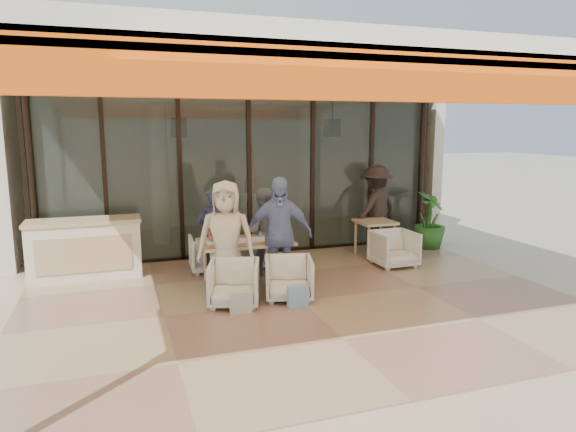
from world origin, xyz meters
name	(u,v)px	position (x,y,z in m)	size (l,w,h in m)	color
ground	(301,302)	(0.00, 0.00, 0.00)	(70.00, 70.00, 0.00)	#C6B293
terrace_floor	(301,302)	(0.00, 0.00, 0.01)	(8.00, 6.00, 0.01)	tan
terrace_structure	(309,76)	(0.00, -0.26, 3.25)	(8.00, 6.00, 3.40)	silver
glass_storefront	(249,177)	(0.00, 3.00, 1.60)	(8.08, 0.10, 3.20)	#9EADA3
interior_block	(225,141)	(0.01, 5.31, 2.23)	(9.05, 3.62, 3.52)	silver
host_counter	(85,249)	(-3.07, 2.30, 0.53)	(1.85, 0.65, 1.04)	silver
dining_table	(245,244)	(-0.57, 1.13, 0.69)	(1.50, 0.90, 0.93)	tan
chair_far_left	(210,252)	(-0.98, 2.08, 0.37)	(0.71, 0.67, 0.73)	silver
chair_far_right	(255,249)	(-0.14, 2.08, 0.34)	(0.66, 0.62, 0.68)	silver
chair_near_left	(234,281)	(-0.98, 0.18, 0.37)	(0.71, 0.67, 0.73)	silver
chair_near_right	(289,276)	(-0.14, 0.18, 0.36)	(0.70, 0.65, 0.72)	silver
diner_navy	(215,234)	(-0.98, 1.58, 0.79)	(0.57, 0.38, 1.58)	#171B34
diner_grey	(263,232)	(-0.14, 1.58, 0.77)	(0.75, 0.59, 1.55)	slate
diner_cream	(226,239)	(-0.98, 0.68, 0.89)	(0.87, 0.57, 1.79)	beige
diner_periwinkle	(278,234)	(-0.14, 0.68, 0.91)	(1.07, 0.44, 1.82)	#6D7CB6
tote_bag_cream	(241,303)	(-0.98, -0.22, 0.17)	(0.30, 0.10, 0.34)	silver
tote_bag_blue	(298,297)	(-0.14, -0.22, 0.17)	(0.30, 0.10, 0.34)	#99BFD8
side_table	(375,226)	(2.31, 2.02, 0.64)	(0.70, 0.70, 0.74)	tan
side_chair	(394,247)	(2.31, 1.27, 0.38)	(0.73, 0.68, 0.75)	silver
standing_woman	(376,208)	(2.59, 2.53, 0.90)	(1.16, 0.67, 1.80)	black
potted_palm	(429,221)	(3.76, 2.30, 0.61)	(0.68, 0.68, 1.22)	#1E5919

